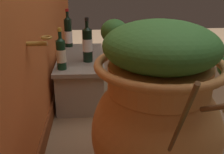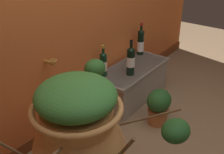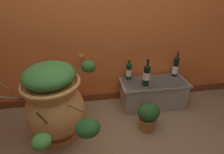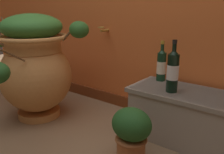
{
  "view_description": "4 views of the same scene",
  "coord_description": "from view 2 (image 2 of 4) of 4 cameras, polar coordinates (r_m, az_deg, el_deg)",
  "views": [
    {
      "loc": [
        -1.64,
        0.77,
        1.04
      ],
      "look_at": [
        -0.02,
        0.66,
        0.41
      ],
      "focal_mm": 44.32,
      "sensor_mm": 36.0,
      "label": 1
    },
    {
      "loc": [
        -1.52,
        -0.47,
        1.59
      ],
      "look_at": [
        0.0,
        0.69,
        0.57
      ],
      "focal_mm": 44.69,
      "sensor_mm": 36.0,
      "label": 2
    },
    {
      "loc": [
        -0.23,
        -0.95,
        1.48
      ],
      "look_at": [
        0.03,
        0.73,
        0.56
      ],
      "focal_mm": 27.68,
      "sensor_mm": 36.0,
      "label": 3
    },
    {
      "loc": [
        1.1,
        -0.64,
        0.91
      ],
      "look_at": [
        -0.02,
        0.8,
        0.38
      ],
      "focal_mm": 38.95,
      "sensor_mm": 36.0,
      "label": 4
    }
  ],
  "objects": [
    {
      "name": "stone_ledge",
      "position": [
        2.89,
        4.15,
        -0.96
      ],
      "size": [
        0.87,
        0.38,
        0.36
      ],
      "color": "#9E9384",
      "rests_on": "ground_plane"
    },
    {
      "name": "terracotta_urn",
      "position": [
        1.76,
        -6.63,
        -12.45
      ],
      "size": [
        1.12,
        0.86,
        0.86
      ],
      "color": "#D68E4C",
      "rests_on": "ground_plane"
    },
    {
      "name": "potted_shrub",
      "position": [
        2.55,
        9.52,
        -5.75
      ],
      "size": [
        0.25,
        0.21,
        0.34
      ],
      "color": "#B26638",
      "rests_on": "ground_plane"
    },
    {
      "name": "wine_bottle_left",
      "position": [
        3.08,
        5.89,
        7.12
      ],
      "size": [
        0.07,
        0.07,
        0.35
      ],
      "color": "black",
      "rests_on": "stone_ledge"
    },
    {
      "name": "wine_bottle_middle",
      "position": [
        2.61,
        3.85,
        3.49
      ],
      "size": [
        0.08,
        0.08,
        0.35
      ],
      "color": "black",
      "rests_on": "stone_ledge"
    },
    {
      "name": "wine_bottle_right",
      "position": [
        2.59,
        -1.78,
        2.78
      ],
      "size": [
        0.07,
        0.07,
        0.3
      ],
      "color": "black",
      "rests_on": "stone_ledge"
    }
  ]
}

